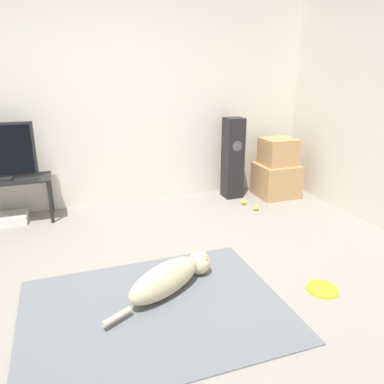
% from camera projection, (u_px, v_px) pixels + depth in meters
% --- Properties ---
extents(ground_plane, '(12.00, 12.00, 0.00)m').
position_uv_depth(ground_plane, '(146.00, 294.00, 2.77)').
color(ground_plane, gray).
extents(wall_back, '(8.00, 0.06, 2.55)m').
position_uv_depth(wall_back, '(101.00, 97.00, 4.25)').
color(wall_back, silver).
rests_on(wall_back, ground_plane).
extents(area_rug, '(1.79, 1.36, 0.01)m').
position_uv_depth(area_rug, '(155.00, 310.00, 2.59)').
color(area_rug, slate).
rests_on(area_rug, ground_plane).
extents(dog, '(0.92, 0.57, 0.25)m').
position_uv_depth(dog, '(171.00, 277.00, 2.76)').
color(dog, beige).
rests_on(dog, area_rug).
extents(frisbee, '(0.24, 0.24, 0.03)m').
position_uv_depth(frisbee, '(322.00, 289.00, 2.82)').
color(frisbee, yellow).
rests_on(frisbee, ground_plane).
extents(cardboard_box_lower, '(0.50, 0.47, 0.42)m').
position_uv_depth(cardboard_box_lower, '(276.00, 180.00, 4.84)').
color(cardboard_box_lower, tan).
rests_on(cardboard_box_lower, ground_plane).
extents(cardboard_box_upper, '(0.40, 0.38, 0.33)m').
position_uv_depth(cardboard_box_upper, '(278.00, 151.00, 4.74)').
color(cardboard_box_upper, tan).
rests_on(cardboard_box_upper, cardboard_box_lower).
extents(floor_speaker, '(0.23, 0.23, 1.01)m').
position_uv_depth(floor_speaker, '(233.00, 158.00, 4.72)').
color(floor_speaker, black).
rests_on(floor_speaker, ground_plane).
extents(tennis_ball_by_boxes, '(0.07, 0.07, 0.07)m').
position_uv_depth(tennis_ball_by_boxes, '(256.00, 208.00, 4.39)').
color(tennis_ball_by_boxes, '#C6E033').
rests_on(tennis_ball_by_boxes, ground_plane).
extents(tennis_ball_near_speaker, '(0.07, 0.07, 0.07)m').
position_uv_depth(tennis_ball_near_speaker, '(244.00, 202.00, 4.58)').
color(tennis_ball_near_speaker, '#C6E033').
rests_on(tennis_ball_near_speaker, ground_plane).
extents(game_console, '(0.32, 0.29, 0.09)m').
position_uv_depth(game_console, '(11.00, 218.00, 4.05)').
color(game_console, white).
rests_on(game_console, ground_plane).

